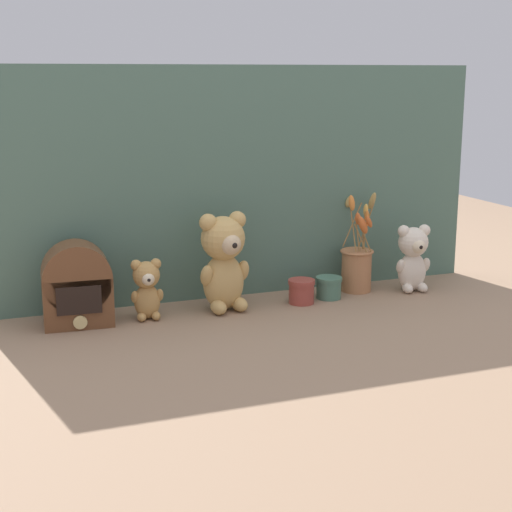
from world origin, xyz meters
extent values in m
plane|color=#8E7056|center=(0.00, 0.00, 0.00)|extent=(4.00, 4.00, 0.00)
cube|color=#4C6B5B|center=(0.00, 0.17, 0.38)|extent=(1.69, 0.02, 0.75)
ellipsoid|color=tan|center=(-0.11, 0.02, 0.09)|extent=(0.14, 0.12, 0.18)
sphere|color=tan|center=(-0.11, 0.02, 0.23)|extent=(0.14, 0.14, 0.14)
sphere|color=#D1B289|center=(-0.10, -0.03, 0.22)|extent=(0.07, 0.07, 0.07)
sphere|color=black|center=(-0.10, -0.06, 0.22)|extent=(0.02, 0.02, 0.02)
sphere|color=tan|center=(-0.06, 0.03, 0.28)|extent=(0.06, 0.06, 0.06)
sphere|color=tan|center=(-0.16, 0.02, 0.28)|extent=(0.06, 0.06, 0.06)
ellipsoid|color=tan|center=(-0.04, 0.02, 0.12)|extent=(0.05, 0.07, 0.08)
ellipsoid|color=tan|center=(-0.17, 0.00, 0.12)|extent=(0.05, 0.07, 0.08)
ellipsoid|color=tan|center=(-0.07, -0.01, 0.02)|extent=(0.05, 0.08, 0.04)
ellipsoid|color=tan|center=(-0.14, -0.02, 0.02)|extent=(0.05, 0.08, 0.04)
ellipsoid|color=beige|center=(0.57, 0.01, 0.07)|extent=(0.11, 0.09, 0.13)
sphere|color=beige|center=(0.57, 0.01, 0.17)|extent=(0.10, 0.10, 0.10)
sphere|color=beige|center=(0.56, -0.03, 0.16)|extent=(0.05, 0.05, 0.05)
sphere|color=black|center=(0.56, -0.05, 0.16)|extent=(0.01, 0.01, 0.01)
sphere|color=beige|center=(0.60, 0.00, 0.21)|extent=(0.04, 0.04, 0.04)
sphere|color=beige|center=(0.53, 0.01, 0.21)|extent=(0.04, 0.04, 0.04)
ellipsoid|color=beige|center=(0.61, -0.01, 0.09)|extent=(0.03, 0.05, 0.06)
ellipsoid|color=beige|center=(0.52, 0.01, 0.09)|extent=(0.03, 0.05, 0.06)
ellipsoid|color=beige|center=(0.59, -0.02, 0.02)|extent=(0.04, 0.06, 0.03)
ellipsoid|color=beige|center=(0.54, -0.02, 0.02)|extent=(0.04, 0.06, 0.03)
ellipsoid|color=tan|center=(-0.35, 0.02, 0.05)|extent=(0.08, 0.07, 0.11)
sphere|color=tan|center=(-0.35, 0.02, 0.14)|extent=(0.08, 0.08, 0.08)
sphere|color=beige|center=(-0.36, -0.02, 0.13)|extent=(0.04, 0.04, 0.04)
sphere|color=black|center=(-0.36, -0.03, 0.13)|extent=(0.01, 0.01, 0.01)
sphere|color=tan|center=(-0.32, 0.01, 0.17)|extent=(0.03, 0.03, 0.03)
sphere|color=tan|center=(-0.38, 0.02, 0.17)|extent=(0.03, 0.03, 0.03)
ellipsoid|color=tan|center=(-0.32, 0.01, 0.07)|extent=(0.03, 0.04, 0.05)
ellipsoid|color=tan|center=(-0.39, 0.01, 0.07)|extent=(0.03, 0.04, 0.05)
ellipsoid|color=tan|center=(-0.33, -0.01, 0.01)|extent=(0.03, 0.04, 0.03)
ellipsoid|color=tan|center=(-0.38, -0.01, 0.01)|extent=(0.03, 0.04, 0.03)
cylinder|color=#AD7047|center=(0.39, 0.07, 0.07)|extent=(0.10, 0.10, 0.14)
torus|color=#AD7047|center=(0.39, 0.07, 0.14)|extent=(0.11, 0.11, 0.01)
cylinder|color=#9E7542|center=(0.36, 0.05, 0.23)|extent=(0.02, 0.03, 0.17)
ellipsoid|color=orange|center=(0.35, 0.04, 0.31)|extent=(0.03, 0.03, 0.06)
cylinder|color=#9E7542|center=(0.43, 0.09, 0.22)|extent=(0.03, 0.06, 0.16)
ellipsoid|color=tan|center=(0.46, 0.10, 0.30)|extent=(0.04, 0.04, 0.07)
cylinder|color=#9E7542|center=(0.41, 0.07, 0.20)|extent=(0.01, 0.02, 0.11)
ellipsoid|color=orange|center=(0.42, 0.06, 0.25)|extent=(0.02, 0.03, 0.06)
cylinder|color=#9E7542|center=(0.39, 0.12, 0.22)|extent=(0.07, 0.01, 0.15)
ellipsoid|color=tan|center=(0.39, 0.15, 0.30)|extent=(0.04, 0.03, 0.05)
cylinder|color=#9E7542|center=(0.41, 0.07, 0.21)|extent=(0.00, 0.01, 0.13)
ellipsoid|color=gold|center=(0.41, 0.07, 0.28)|extent=(0.02, 0.02, 0.05)
cylinder|color=#9E7542|center=(0.37, 0.05, 0.20)|extent=(0.02, 0.01, 0.11)
ellipsoid|color=#C65B28|center=(0.37, 0.04, 0.26)|extent=(0.03, 0.03, 0.04)
cylinder|color=#9E7542|center=(0.38, 0.03, 0.19)|extent=(0.05, 0.02, 0.10)
ellipsoid|color=#C65B28|center=(0.37, 0.01, 0.24)|extent=(0.05, 0.04, 0.07)
cylinder|color=#9E7542|center=(0.39, 0.02, 0.20)|extent=(0.06, 0.01, 0.11)
ellipsoid|color=#C65B28|center=(0.39, 0.00, 0.25)|extent=(0.03, 0.02, 0.05)
cube|color=brown|center=(-0.56, 0.03, 0.07)|extent=(0.21, 0.14, 0.15)
cylinder|color=brown|center=(-0.56, 0.03, 0.15)|extent=(0.21, 0.14, 0.20)
cube|color=black|center=(-0.56, -0.04, 0.09)|extent=(0.13, 0.01, 0.08)
cylinder|color=#D6BC7A|center=(-0.56, -0.04, 0.03)|extent=(0.04, 0.01, 0.04)
cylinder|color=#47705B|center=(0.26, 0.02, 0.03)|extent=(0.08, 0.08, 0.06)
cylinder|color=#47705B|center=(0.26, 0.02, 0.07)|extent=(0.09, 0.09, 0.01)
cylinder|color=#993D33|center=(0.15, 0.00, 0.03)|extent=(0.08, 0.08, 0.06)
cylinder|color=#993D33|center=(0.15, 0.00, 0.07)|extent=(0.09, 0.09, 0.01)
camera|label=1|loc=(-0.85, -2.23, 0.73)|focal=55.00mm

